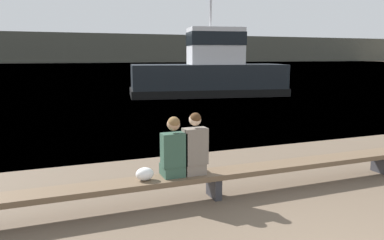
{
  "coord_description": "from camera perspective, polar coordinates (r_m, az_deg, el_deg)",
  "views": [
    {
      "loc": [
        -2.98,
        -2.01,
        2.38
      ],
      "look_at": [
        0.29,
        6.49,
        0.8
      ],
      "focal_mm": 35.0,
      "sensor_mm": 36.0,
      "label": 1
    }
  ],
  "objects": [
    {
      "name": "person_left",
      "position": [
        5.98,
        -2.87,
        -4.66
      ],
      "size": [
        0.39,
        0.39,
        0.99
      ],
      "color": "#2D4C3D",
      "rests_on": "bench_main"
    },
    {
      "name": "far_shoreline",
      "position": [
        129.92,
        -20.05,
        10.27
      ],
      "size": [
        600.0,
        12.0,
        9.35
      ],
      "primitive_type": "cube",
      "color": "#4C4C42",
      "rests_on": "ground"
    },
    {
      "name": "shopping_bag",
      "position": [
        5.94,
        -7.21,
        -8.16
      ],
      "size": [
        0.28,
        0.2,
        0.21
      ],
      "color": "white",
      "rests_on": "bench_main"
    },
    {
      "name": "water_surface",
      "position": [
        128.34,
        -19.91,
        8.2
      ],
      "size": [
        240.0,
        240.0,
        0.0
      ],
      "primitive_type": "plane",
      "color": "#5684A3",
      "rests_on": "ground"
    },
    {
      "name": "person_right",
      "position": [
        6.1,
        0.38,
        -4.25
      ],
      "size": [
        0.39,
        0.38,
        1.03
      ],
      "color": "#70665B",
      "rests_on": "bench_main"
    },
    {
      "name": "tugboat_red",
      "position": [
        22.46,
        2.67,
        6.96
      ],
      "size": [
        9.59,
        4.83,
        7.11
      ],
      "rotation": [
        0.0,
        0.0,
        1.39
      ],
      "color": "black",
      "rests_on": "water_surface"
    },
    {
      "name": "bench_main",
      "position": [
        6.37,
        3.37,
        -8.51
      ],
      "size": [
        8.1,
        0.47,
        0.45
      ],
      "color": "brown",
      "rests_on": "ground"
    }
  ]
}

